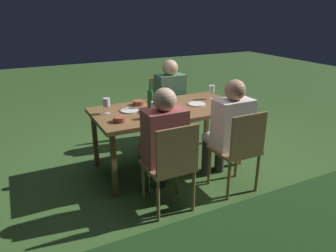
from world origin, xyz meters
name	(u,v)px	position (x,y,z in m)	size (l,w,h in m)	color
ground_plane	(168,165)	(0.00, 0.00, 0.00)	(16.00, 16.00, 0.00)	#385B28
dining_table	(168,113)	(0.00, 0.00, 0.67)	(1.69, 0.87, 0.72)	brown
chair_side_right_a	(239,148)	(-0.38, 0.82, 0.49)	(0.42, 0.40, 0.87)	brown
person_in_cream	(228,127)	(-0.38, 0.63, 0.64)	(0.38, 0.47, 1.15)	white
chair_side_left_a	(166,105)	(-0.38, -0.82, 0.49)	(0.42, 0.40, 0.87)	brown
person_in_green	(172,98)	(-0.38, -0.63, 0.64)	(0.38, 0.47, 1.15)	#4C7A5B
chair_side_right_b	(171,164)	(0.38, 0.82, 0.49)	(0.42, 0.40, 0.87)	brown
person_in_rust	(162,140)	(0.38, 0.63, 0.64)	(0.38, 0.47, 1.15)	#9E4C47
lantern_centerpiece	(167,97)	(0.04, 0.06, 0.87)	(0.15, 0.15, 0.27)	black
green_bottle_on_table	(150,98)	(0.17, -0.10, 0.83)	(0.07, 0.07, 0.29)	#1E5B2D
wine_glass_a	(155,107)	(0.27, 0.23, 0.84)	(0.08, 0.08, 0.17)	silver
wine_glass_b	(212,89)	(-0.66, -0.12, 0.84)	(0.08, 0.08, 0.17)	silver
wine_glass_c	(106,103)	(0.67, -0.12, 0.84)	(0.08, 0.08, 0.17)	silver
plate_a	(130,111)	(0.43, -0.08, 0.73)	(0.20, 0.20, 0.01)	white
plate_b	(197,104)	(-0.36, 0.03, 0.73)	(0.20, 0.20, 0.01)	white
bowl_olives	(120,119)	(0.63, 0.19, 0.75)	(0.13, 0.13, 0.05)	#9E5138
bowl_bread	(139,103)	(0.25, -0.27, 0.75)	(0.14, 0.14, 0.05)	#9E5138
bowl_salad	(157,99)	(0.00, -0.31, 0.75)	(0.16, 0.16, 0.04)	#9E5138
bowl_dip	(230,106)	(-0.64, 0.31, 0.75)	(0.14, 0.14, 0.05)	#9E5138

